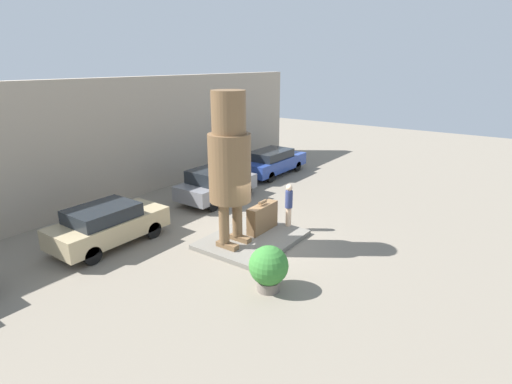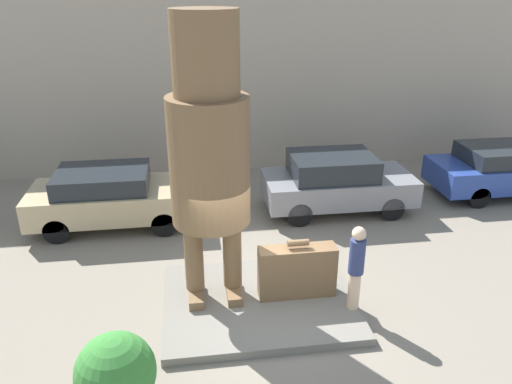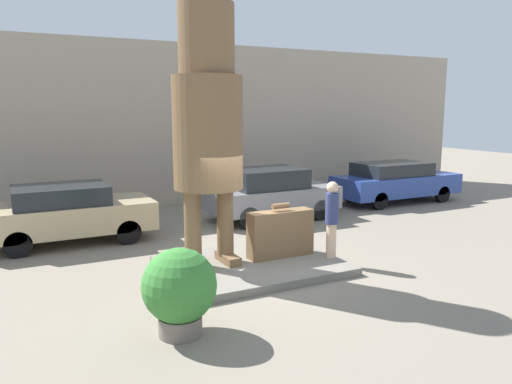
% 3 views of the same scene
% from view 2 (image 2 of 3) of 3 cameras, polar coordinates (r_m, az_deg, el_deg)
% --- Properties ---
extents(ground_plane, '(60.00, 60.00, 0.00)m').
position_cam_2_polar(ground_plane, '(10.04, 0.33, -12.91)').
color(ground_plane, gray).
extents(pedestal, '(3.69, 2.91, 0.17)m').
position_cam_2_polar(pedestal, '(9.99, 0.33, -12.52)').
color(pedestal, slate).
rests_on(pedestal, ground_plane).
extents(building_backdrop, '(28.00, 0.60, 5.69)m').
position_cam_2_polar(building_backdrop, '(16.39, -3.87, 12.32)').
color(building_backdrop, tan).
rests_on(building_backdrop, ground_plane).
extents(statue_figure, '(1.44, 1.44, 5.33)m').
position_cam_2_polar(statue_figure, '(8.75, -5.41, 5.60)').
color(statue_figure, brown).
rests_on(statue_figure, pedestal).
extents(giant_suitcase, '(1.50, 0.41, 1.21)m').
position_cam_2_polar(giant_suitcase, '(9.83, 4.70, -8.99)').
color(giant_suitcase, brown).
rests_on(giant_suitcase, pedestal).
extents(tourist, '(0.29, 0.29, 1.70)m').
position_cam_2_polar(tourist, '(9.39, 11.39, -8.15)').
color(tourist, beige).
rests_on(tourist, pedestal).
extents(parked_car_tan, '(4.13, 1.86, 1.51)m').
position_cam_2_polar(parked_car_tan, '(13.29, -16.25, -0.43)').
color(parked_car_tan, tan).
rests_on(parked_car_tan, ground_plane).
extents(parked_car_grey, '(4.02, 1.87, 1.60)m').
position_cam_2_polar(parked_car_grey, '(13.75, 9.15, 1.20)').
color(parked_car_grey, gray).
rests_on(parked_car_grey, ground_plane).
extents(parked_car_blue, '(4.78, 1.85, 1.48)m').
position_cam_2_polar(parked_car_blue, '(16.50, 27.18, 2.42)').
color(parked_car_blue, '#284293').
rests_on(parked_car_blue, ground_plane).
extents(planter_pot, '(1.15, 1.15, 1.37)m').
position_cam_2_polar(planter_pot, '(7.78, -15.70, -19.51)').
color(planter_pot, '#70665B').
rests_on(planter_pot, ground_plane).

